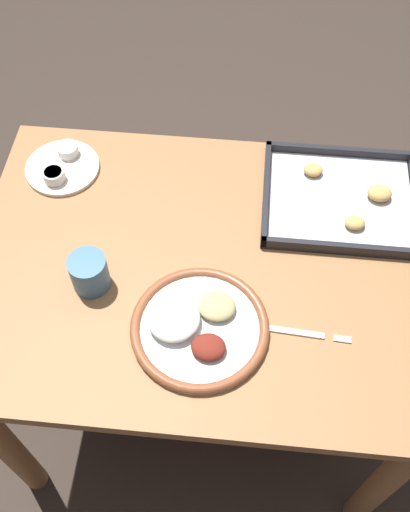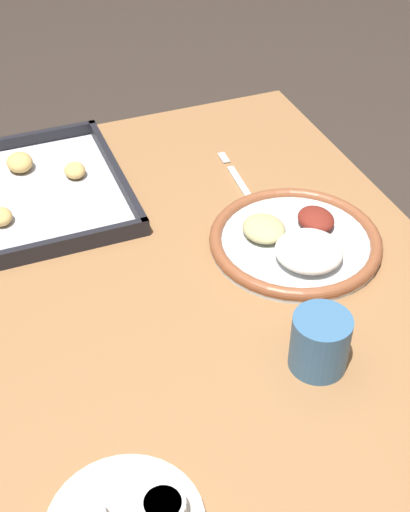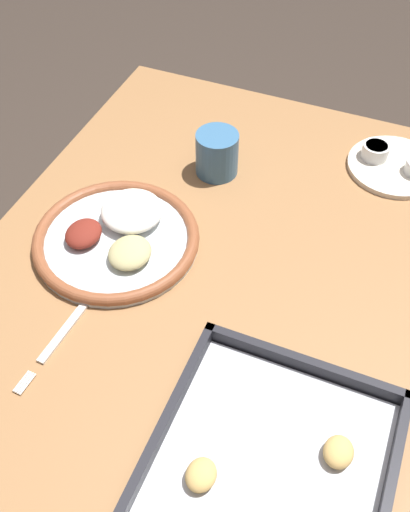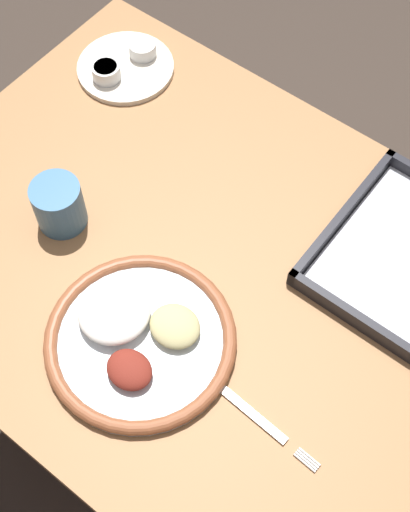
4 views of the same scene
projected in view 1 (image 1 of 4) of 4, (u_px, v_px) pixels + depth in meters
ground_plane at (204, 388)px, 1.85m from camera, size 8.00×8.00×0.00m
dining_table at (204, 294)px, 1.37m from camera, size 0.99×0.73×0.71m
dinner_plate at (197, 326)px, 1.16m from camera, size 0.27×0.27×0.05m
fork at (289, 331)px, 1.17m from camera, size 0.22×0.03×0.00m
saucer_plate at (62, 166)px, 1.40m from camera, size 0.17×0.17×0.04m
baking_tray at (342, 199)px, 1.35m from camera, size 0.35×0.29×0.04m
drinking_cup at (89, 273)px, 1.20m from camera, size 0.08×0.08×0.08m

